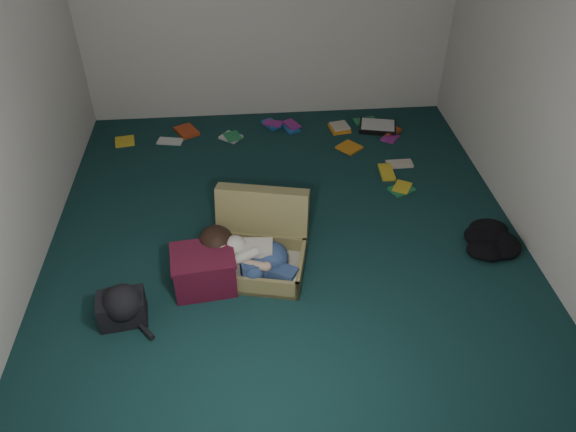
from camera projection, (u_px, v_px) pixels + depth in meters
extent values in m
plane|color=#123333|center=(286.00, 237.00, 4.81)|extent=(4.50, 4.50, 0.00)
plane|color=silver|center=(267.00, 0.00, 5.77)|extent=(4.50, 0.00, 4.50)
plane|color=silver|center=(334.00, 353.00, 2.25)|extent=(4.50, 0.00, 4.50)
plane|color=silver|center=(555.00, 88.00, 4.15)|extent=(0.00, 4.50, 4.50)
cube|color=#90854F|center=(256.00, 264.00, 4.43)|extent=(0.85, 0.69, 0.17)
cube|color=beige|center=(256.00, 268.00, 4.45)|extent=(0.77, 0.61, 0.02)
cube|color=#90854F|center=(262.00, 219.00, 4.58)|extent=(0.78, 0.39, 0.55)
cube|color=beige|center=(252.00, 257.00, 4.35)|extent=(0.34, 0.21, 0.24)
sphere|color=tan|center=(220.00, 250.00, 4.31)|extent=(0.20, 0.20, 0.20)
ellipsoid|color=black|center=(216.00, 241.00, 4.34)|extent=(0.27, 0.28, 0.23)
ellipsoid|color=navy|center=(273.00, 257.00, 4.34)|extent=(0.25, 0.28, 0.23)
cube|color=navy|center=(259.00, 268.00, 4.27)|extent=(0.30, 0.18, 0.15)
cube|color=navy|center=(280.00, 273.00, 4.26)|extent=(0.29, 0.24, 0.12)
sphere|color=white|center=(294.00, 274.00, 4.29)|extent=(0.12, 0.12, 0.12)
sphere|color=white|center=(293.00, 282.00, 4.24)|extent=(0.11, 0.11, 0.11)
cylinder|color=tan|center=(255.00, 265.00, 4.21)|extent=(0.20, 0.11, 0.07)
cube|color=#551126|center=(204.00, 271.00, 4.27)|extent=(0.49, 0.40, 0.30)
cube|color=#551126|center=(202.00, 255.00, 4.17)|extent=(0.51, 0.42, 0.02)
cube|color=black|center=(378.00, 127.00, 6.27)|extent=(0.46, 0.39, 0.05)
cube|color=white|center=(378.00, 125.00, 6.25)|extent=(0.41, 0.34, 0.01)
cube|color=yellow|center=(125.00, 142.00, 6.04)|extent=(0.22, 0.16, 0.02)
cube|color=#BF3E19|center=(187.00, 132.00, 6.21)|extent=(0.27, 0.26, 0.02)
cube|color=white|center=(231.00, 137.00, 6.11)|extent=(0.22, 0.25, 0.02)
cube|color=#1F5DAA|center=(291.00, 128.00, 6.28)|extent=(0.23, 0.26, 0.02)
cube|color=orange|center=(339.00, 129.00, 6.26)|extent=(0.27, 0.25, 0.02)
cube|color=#248549|center=(365.00, 121.00, 6.40)|extent=(0.23, 0.18, 0.02)
cube|color=#952586|center=(390.00, 138.00, 6.10)|extent=(0.27, 0.27, 0.02)
cube|color=beige|center=(399.00, 164.00, 5.69)|extent=(0.20, 0.24, 0.02)
cube|color=yellow|center=(387.00, 173.00, 5.57)|extent=(0.24, 0.27, 0.02)
cube|color=#BF3E19|center=(391.00, 131.00, 6.21)|extent=(0.27, 0.24, 0.02)
cube|color=white|center=(170.00, 141.00, 6.05)|extent=(0.24, 0.20, 0.02)
cube|color=#1F5DAA|center=(271.00, 125.00, 6.33)|extent=(0.27, 0.27, 0.02)
cube|color=orange|center=(349.00, 148.00, 5.94)|extent=(0.18, 0.23, 0.02)
cube|color=#248549|center=(401.00, 189.00, 5.35)|extent=(0.25, 0.27, 0.02)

